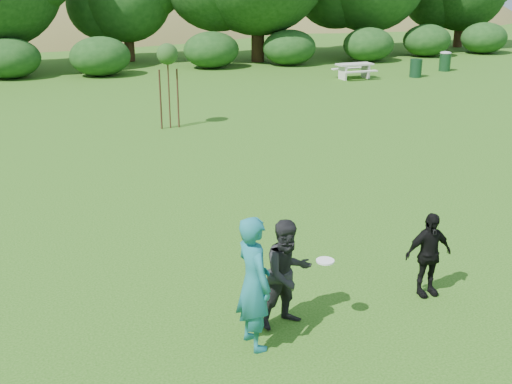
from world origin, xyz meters
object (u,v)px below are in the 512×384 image
picnic_table (354,68)px  trash_can_lidded (445,61)px  sapling (167,56)px  player_grey (288,274)px  player_teal (254,283)px  trash_can_near (416,68)px  player_black (428,254)px

picnic_table → trash_can_lidded: size_ratio=1.71×
sapling → player_grey: bearing=-96.8°
player_teal → player_grey: player_teal is taller
trash_can_near → picnic_table: 3.22m
player_black → trash_can_lidded: size_ratio=1.37×
player_grey → trash_can_near: size_ratio=1.87×
trash_can_lidded → sapling: bearing=-156.2°
player_teal → picnic_table: player_teal is taller
player_teal → trash_can_near: bearing=-45.8°
player_grey → sapling: bearing=73.0°
player_grey → sapling: size_ratio=0.59×
player_grey → trash_can_lidded: 27.84m
player_grey → trash_can_lidded: bearing=37.9°
player_grey → picnic_table: 23.87m
player_black → sapling: sapling is taller
player_teal → trash_can_lidded: bearing=-48.4°
player_teal → sapling: 13.84m
trash_can_near → picnic_table: size_ratio=0.50×
trash_can_lidded → player_black: bearing=-127.8°
sapling → trash_can_lidded: bearing=23.8°
player_grey → trash_can_near: bearing=40.6°
picnic_table → trash_can_near: bearing=-12.1°
player_teal → trash_can_lidded: player_teal is taller
trash_can_near → trash_can_lidded: trash_can_lidded is taller
player_teal → player_black: 3.24m
player_black → sapling: size_ratio=0.50×
player_teal → trash_can_near: size_ratio=2.19×
trash_can_near → trash_can_lidded: (2.70, 1.22, 0.09)m
player_teal → player_grey: 0.77m
picnic_table → trash_can_lidded: (5.85, 0.54, 0.02)m
player_teal → trash_can_near: (16.56, 19.86, -0.54)m
sapling → trash_can_lidded: size_ratio=2.71×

